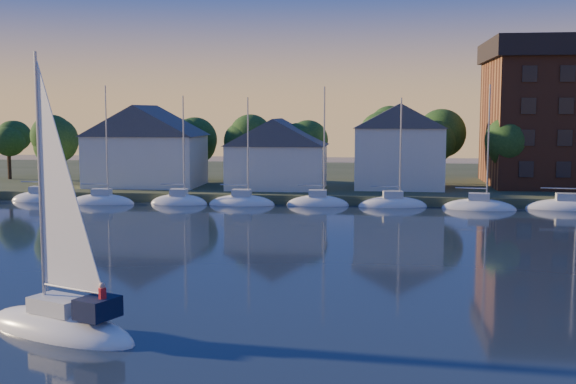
% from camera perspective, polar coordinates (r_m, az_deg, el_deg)
% --- Properties ---
extents(ground, '(260.00, 260.00, 0.00)m').
position_cam_1_polar(ground, '(28.04, -4.75, -14.39)').
color(ground, black).
rests_on(ground, ground).
extents(shoreline_land, '(160.00, 50.00, 2.00)m').
position_cam_1_polar(shoreline_land, '(101.28, 3.90, 0.77)').
color(shoreline_land, '#313E24').
rests_on(shoreline_land, ground).
extents(wooden_dock, '(120.00, 3.00, 1.00)m').
position_cam_1_polar(wooden_dock, '(78.47, 2.99, -0.87)').
color(wooden_dock, brown).
rests_on(wooden_dock, ground).
extents(clubhouse_west, '(13.65, 9.45, 9.64)m').
position_cam_1_polar(clubhouse_west, '(88.12, -11.16, 3.69)').
color(clubhouse_west, white).
rests_on(clubhouse_west, shoreline_land).
extents(clubhouse_centre, '(11.55, 8.40, 8.08)m').
position_cam_1_polar(clubhouse_centre, '(83.57, -0.86, 3.12)').
color(clubhouse_centre, white).
rests_on(clubhouse_centre, shoreline_land).
extents(clubhouse_east, '(10.50, 8.40, 9.80)m').
position_cam_1_polar(clubhouse_east, '(84.78, 8.76, 3.68)').
color(clubhouse_east, white).
rests_on(clubhouse_east, shoreline_land).
extents(tree_line, '(93.40, 5.40, 8.90)m').
position_cam_1_polar(tree_line, '(88.76, 4.81, 4.61)').
color(tree_line, '#342417').
rests_on(tree_line, shoreline_land).
extents(moored_fleet, '(95.50, 2.40, 12.05)m').
position_cam_1_polar(moored_fleet, '(75.31, 5.87, -1.12)').
color(moored_fleet, white).
rests_on(moored_fleet, ground).
extents(hero_sailboat, '(9.11, 6.00, 13.66)m').
position_cam_1_polar(hero_sailboat, '(34.44, -17.50, -9.68)').
color(hero_sailboat, white).
rests_on(hero_sailboat, ground).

